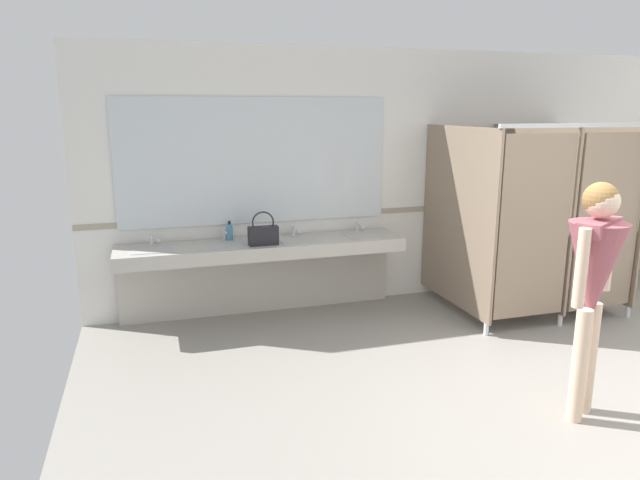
{
  "coord_description": "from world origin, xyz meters",
  "views": [
    {
      "loc": [
        -3.06,
        -2.99,
        2.22
      ],
      "look_at": [
        -1.63,
        1.71,
        1.08
      ],
      "focal_mm": 31.99,
      "sensor_mm": 36.0,
      "label": 1
    }
  ],
  "objects_px": {
    "person_standing": "(594,271)",
    "soap_dispenser": "(230,232)",
    "handbag": "(263,234)",
    "paper_cup": "(270,238)"
  },
  "relations": [
    {
      "from": "soap_dispenser",
      "to": "handbag",
      "type": "bearing_deg",
      "value": -47.5
    },
    {
      "from": "handbag",
      "to": "soap_dispenser",
      "type": "height_order",
      "value": "handbag"
    },
    {
      "from": "handbag",
      "to": "person_standing",
      "type": "bearing_deg",
      "value": -53.58
    },
    {
      "from": "soap_dispenser",
      "to": "paper_cup",
      "type": "relative_size",
      "value": 1.95
    },
    {
      "from": "paper_cup",
      "to": "handbag",
      "type": "bearing_deg",
      "value": -141.85
    },
    {
      "from": "person_standing",
      "to": "soap_dispenser",
      "type": "height_order",
      "value": "person_standing"
    },
    {
      "from": "handbag",
      "to": "paper_cup",
      "type": "xyz_separation_m",
      "value": [
        0.09,
        0.07,
        -0.06
      ]
    },
    {
      "from": "person_standing",
      "to": "handbag",
      "type": "relative_size",
      "value": 4.94
    },
    {
      "from": "person_standing",
      "to": "paper_cup",
      "type": "distance_m",
      "value": 3.12
    },
    {
      "from": "person_standing",
      "to": "soap_dispenser",
      "type": "xyz_separation_m",
      "value": [
        -2.15,
        2.83,
        -0.17
      ]
    }
  ]
}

